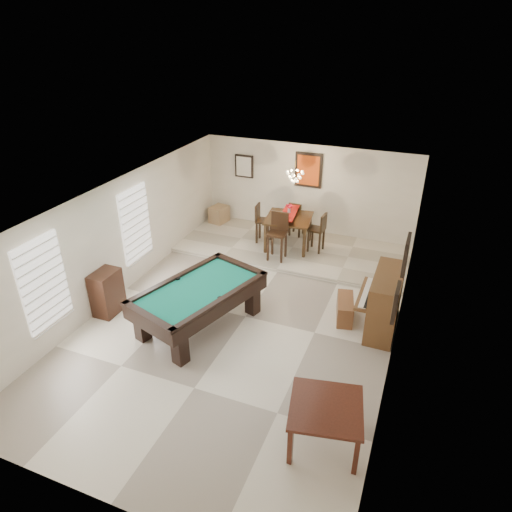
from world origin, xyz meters
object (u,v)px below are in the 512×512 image
Objects in this scene: upright_piano at (378,300)px; flower_vase at (289,208)px; dining_chair_north at (297,218)px; chandelier at (295,173)px; square_table at (325,424)px; dining_chair_south at (277,237)px; dining_table at (288,230)px; pool_table at (199,307)px; dining_chair_west at (264,224)px; apothecary_chest at (107,292)px; corner_bench at (219,214)px; piano_bench at (345,309)px; dining_chair_east at (316,232)px.

flower_vase reaches higher than upright_piano.
dining_chair_north is 1.81m from chandelier.
square_table is 5.60m from dining_chair_south.
chandelier is (0.14, -0.06, 1.60)m from dining_table.
pool_table is at bearing 88.51° from dining_chair_north.
dining_chair_west is at bearing 118.50° from square_table.
corner_bench is at bearing 87.78° from apothecary_chest.
piano_bench is 1.54× the size of corner_bench.
dining_chair_west reaches higher than dining_chair_north.
upright_piano is 3.93m from chandelier.
dining_chair_east is at bearing 44.24° from dining_chair_south.
pool_table is at bearing -99.01° from dining_table.
dining_chair_north reaches higher than apothecary_chest.
dining_chair_north is at bearing 121.99° from piano_bench.
flower_vase reaches higher than dining_chair_west.
pool_table is 2.04m from apothecary_chest.
upright_piano is 2.76× the size of corner_bench.
corner_bench is (-4.89, 6.59, 0.00)m from square_table.
flower_vase is 0.24× the size of dining_chair_east.
flower_vase is 0.42× the size of chandelier.
dining_chair_west is 1.77× the size of chandelier.
dining_chair_north is at bearing 99.76° from chandelier.
dining_chair_west is (-0.71, 0.04, 0.05)m from dining_table.
dining_table is 0.75m from dining_chair_east.
dining_chair_east is at bearing 88.52° from pool_table.
dining_chair_west is 1.99× the size of corner_bench.
corner_bench is at bearing 161.49° from flower_vase.
square_table is 1.72× the size of chandelier.
apothecary_chest is 5.61m from dining_chair_north.
upright_piano is at bearing -43.71° from flower_vase.
flower_vase is at bearing 112.96° from square_table.
pool_table is at bearing -14.13° from dining_chair_east.
dining_chair_south reaches higher than dining_chair_north.
dining_chair_west is at bearing 53.22° from dining_chair_north.
dining_chair_south is (-2.12, 1.77, 0.50)m from piano_bench.
corner_bench is (-2.39, 1.59, -0.36)m from dining_chair_south.
dining_chair_east is 3.29m from corner_bench.
dining_chair_south is at bearing -93.46° from dining_table.
dining_chair_north is at bearing 100.42° from pool_table.
dining_chair_south is at bearing -93.46° from flower_vase.
chandelier is at bearing -75.21° from dining_chair_east.
dining_chair_south is 1.14m from dining_chair_east.
square_table is 6.28m from dining_table.
dining_table is at bearing 112.96° from square_table.
pool_table is 4.71m from dining_chair_north.
piano_bench is (-0.63, 0.04, -0.38)m from upright_piano.
chandelier reaches higher than pool_table.
corner_bench reaches higher than piano_bench.
dining_chair_east is at bearing -96.22° from dining_chair_west.
dining_table is 1.11× the size of dining_chair_east.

